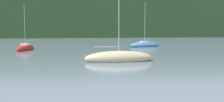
% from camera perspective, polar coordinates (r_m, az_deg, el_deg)
% --- Properties ---
extents(wooded_hillside, '(352.00, 62.23, 38.08)m').
position_cam_1_polar(wooded_hillside, '(127.58, 2.62, 6.22)').
color(wooded_hillside, '#2D4C28').
rests_on(wooded_hillside, ground_plane).
extents(sailboat_far_2, '(6.52, 3.72, 8.90)m').
position_cam_1_polar(sailboat_far_2, '(51.67, 7.07, 1.30)').
color(sailboat_far_2, teal).
rests_on(sailboat_far_2, ground_plane).
extents(sailboat_far_3, '(3.03, 5.42, 8.01)m').
position_cam_1_polar(sailboat_far_3, '(46.13, -18.25, 0.58)').
color(sailboat_far_3, red).
rests_on(sailboat_far_3, ground_plane).
extents(sailboat_mid_5, '(7.89, 2.54, 8.41)m').
position_cam_1_polar(sailboat_mid_5, '(30.03, 1.49, -1.53)').
color(sailboat_mid_5, '#CCBC8E').
rests_on(sailboat_mid_5, ground_plane).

